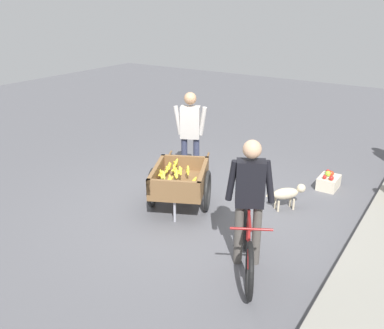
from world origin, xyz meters
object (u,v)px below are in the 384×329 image
Objects in this scene: vendor_person at (190,129)px; fruit_cart at (179,182)px; cyclist_person at (250,192)px; plastic_bucket at (244,177)px; apple_crate at (329,182)px; dog at (288,193)px; bicycle at (248,245)px.

fruit_cart is at bearing 24.85° from vendor_person.
fruit_cart is 1.11× the size of cyclist_person.
plastic_bucket is at bearing -152.78° from cyclist_person.
fruit_cart reaches higher than plastic_bucket.
apple_crate is at bearing 175.99° from cyclist_person.
vendor_person is 2.07m from dog.
cyclist_person is at bearing 4.21° from dog.
vendor_person is 1.09× the size of bicycle.
bicycle is at bearing -2.44° from apple_crate.
cyclist_person is (-0.13, -0.07, 0.63)m from bicycle.
bicycle is 1.83m from dog.
fruit_cart is at bearing -119.34° from bicycle.
vendor_person is at bearing -155.15° from fruit_cart.
cyclist_person is 3.71× the size of apple_crate.
fruit_cart is 1.11× the size of vendor_person.
plastic_bucket is at bearing -152.71° from bicycle.
vendor_person reaches higher than bicycle.
apple_crate is (-1.15, 0.32, -0.14)m from dog.
plastic_bucket is 1.47m from apple_crate.
fruit_cart is at bearing -18.06° from plastic_bucket.
bicycle is 2.98m from apple_crate.
bicycle reaches higher than dog.
apple_crate is at bearing 116.16° from plastic_bucket.
vendor_person is 2.61m from apple_crate.
cyclist_person is 1.83m from dog.
apple_crate reaches higher than plastic_bucket.
bicycle is at bearing 47.29° from vendor_person.
vendor_person is 3.70× the size of apple_crate.
apple_crate is (-1.00, 2.26, -0.85)m from vendor_person.
vendor_person is at bearing -94.38° from dog.
vendor_person is at bearing -66.09° from apple_crate.
dog is at bearing -15.68° from apple_crate.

